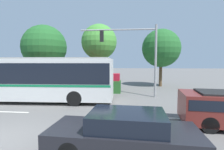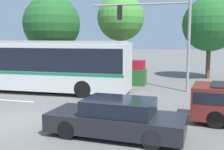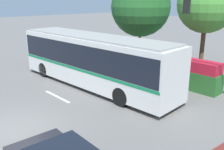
{
  "view_description": "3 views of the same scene",
  "coord_description": "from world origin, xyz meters",
  "px_view_note": "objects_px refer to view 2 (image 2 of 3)",
  "views": [
    {
      "loc": [
        4.84,
        -5.75,
        2.89
      ],
      "look_at": [
        3.81,
        5.19,
        2.03
      ],
      "focal_mm": 27.5,
      "sensor_mm": 36.0,
      "label": 1
    },
    {
      "loc": [
        7.07,
        -9.55,
        3.43
      ],
      "look_at": [
        3.19,
        4.54,
        1.43
      ],
      "focal_mm": 44.88,
      "sensor_mm": 36.0,
      "label": 2
    },
    {
      "loc": [
        9.61,
        -3.45,
        5.21
      ],
      "look_at": [
        1.16,
        4.56,
        1.69
      ],
      "focal_mm": 40.21,
      "sensor_mm": 36.0,
      "label": 3
    }
  ],
  "objects_px": {
    "city_bus": "(37,63)",
    "street_tree_left": "(52,24)",
    "sedan_foreground": "(117,118)",
    "street_tree_right": "(210,24)",
    "traffic_light_pole": "(163,28)",
    "street_tree_centre": "(121,18)"
  },
  "relations": [
    {
      "from": "sedan_foreground",
      "to": "street_tree_centre",
      "type": "bearing_deg",
      "value": -73.78
    },
    {
      "from": "city_bus",
      "to": "sedan_foreground",
      "type": "bearing_deg",
      "value": 134.44
    },
    {
      "from": "traffic_light_pole",
      "to": "street_tree_right",
      "type": "height_order",
      "value": "street_tree_right"
    },
    {
      "from": "sedan_foreground",
      "to": "street_tree_right",
      "type": "bearing_deg",
      "value": -101.3
    },
    {
      "from": "sedan_foreground",
      "to": "street_tree_right",
      "type": "relative_size",
      "value": 0.73
    },
    {
      "from": "traffic_light_pole",
      "to": "street_tree_left",
      "type": "bearing_deg",
      "value": -27.76
    },
    {
      "from": "city_bus",
      "to": "street_tree_left",
      "type": "distance_m",
      "value": 8.91
    },
    {
      "from": "street_tree_left",
      "to": "street_tree_right",
      "type": "height_order",
      "value": "street_tree_left"
    },
    {
      "from": "city_bus",
      "to": "street_tree_left",
      "type": "xyz_separation_m",
      "value": [
        -3.0,
        7.91,
        2.79
      ]
    },
    {
      "from": "sedan_foreground",
      "to": "street_tree_centre",
      "type": "relative_size",
      "value": 0.71
    },
    {
      "from": "street_tree_left",
      "to": "street_tree_centre",
      "type": "bearing_deg",
      "value": -13.47
    },
    {
      "from": "sedan_foreground",
      "to": "traffic_light_pole",
      "type": "relative_size",
      "value": 0.78
    },
    {
      "from": "street_tree_left",
      "to": "street_tree_right",
      "type": "bearing_deg",
      "value": 3.3
    },
    {
      "from": "sedan_foreground",
      "to": "street_tree_left",
      "type": "bearing_deg",
      "value": -52.52
    },
    {
      "from": "street_tree_left",
      "to": "street_tree_right",
      "type": "xyz_separation_m",
      "value": [
        13.65,
        0.79,
        -0.17
      ]
    },
    {
      "from": "sedan_foreground",
      "to": "street_tree_left",
      "type": "height_order",
      "value": "street_tree_left"
    },
    {
      "from": "traffic_light_pole",
      "to": "street_tree_left",
      "type": "xyz_separation_m",
      "value": [
        -10.49,
        5.52,
        0.64
      ]
    },
    {
      "from": "sedan_foreground",
      "to": "street_tree_centre",
      "type": "xyz_separation_m",
      "value": [
        -2.94,
        12.66,
        4.31
      ]
    },
    {
      "from": "traffic_light_pole",
      "to": "street_tree_right",
      "type": "relative_size",
      "value": 0.94
    },
    {
      "from": "city_bus",
      "to": "street_tree_centre",
      "type": "distance_m",
      "value": 7.99
    },
    {
      "from": "traffic_light_pole",
      "to": "street_tree_right",
      "type": "xyz_separation_m",
      "value": [
        3.16,
        6.31,
        0.47
      ]
    },
    {
      "from": "sedan_foreground",
      "to": "traffic_light_pole",
      "type": "height_order",
      "value": "traffic_light_pole"
    }
  ]
}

